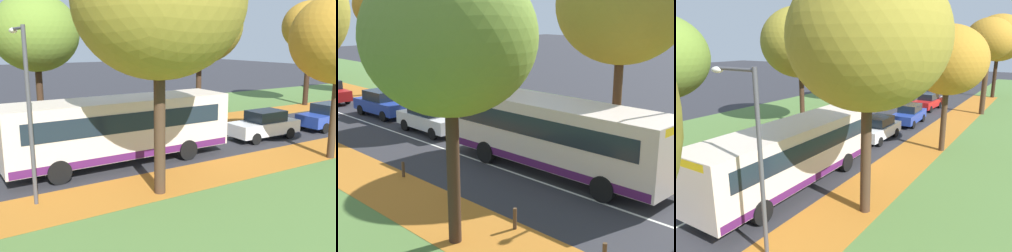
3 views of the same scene
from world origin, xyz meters
TOP-DOWN VIEW (x-y plane):
  - grass_verge_left at (-9.20, 20.00)m, footprint 12.00×90.00m
  - leaf_litter_left at (-4.60, 14.00)m, footprint 2.80×60.00m
  - grass_verge_right at (9.20, 20.00)m, footprint 12.00×90.00m
  - leaf_litter_right at (4.60, 14.00)m, footprint 2.80×60.00m
  - road_centre_line at (0.00, 20.00)m, footprint 0.12×80.00m
  - tree_left_mid at (-5.81, 21.23)m, footprint 6.06×6.06m
  - tree_left_far at (-5.38, 32.35)m, footprint 4.69×4.69m
  - tree_left_distant at (-5.93, 43.33)m, footprint 4.92×4.92m
  - tree_right_near at (5.35, 11.43)m, footprint 5.86×5.86m
  - tree_right_mid at (5.81, 20.63)m, footprint 4.58×4.58m
  - tree_right_far at (6.00, 33.16)m, footprint 4.20×4.20m
  - tree_right_distant at (5.39, 43.75)m, footprint 5.98×5.98m
  - bollard_fourth at (-3.60, 9.21)m, footprint 0.12×0.12m
  - bollard_fifth at (-3.57, 12.41)m, footprint 0.12×0.12m
  - bollard_sixth at (-3.52, 15.60)m, footprint 0.12×0.12m
  - streetlamp_right at (3.67, 7.28)m, footprint 1.89×0.28m
  - bus at (1.30, 11.73)m, footprint 2.71×10.41m
  - car_white_lead at (1.39, 20.63)m, footprint 1.80×4.21m
  - car_blue_following at (1.58, 26.02)m, footprint 1.91×4.26m
  - car_red_third_in_line at (1.01, 32.52)m, footprint 1.91×4.27m

SIDE VIEW (x-z plane):
  - road_centre_line at x=0.00m, z-range 0.00..0.01m
  - grass_verge_left at x=-9.20m, z-range 0.00..0.01m
  - grass_verge_right at x=9.20m, z-range 0.00..0.01m
  - leaf_litter_left at x=-4.60m, z-range 0.01..0.01m
  - leaf_litter_right at x=4.60m, z-range 0.01..0.01m
  - bollard_sixth at x=-3.52m, z-range 0.00..0.63m
  - bollard_fifth at x=-3.57m, z-range 0.00..0.66m
  - bollard_fourth at x=-3.60m, z-range 0.00..0.70m
  - car_white_lead at x=1.39m, z-range 0.00..1.62m
  - car_blue_following at x=1.58m, z-range 0.00..1.62m
  - car_red_third_in_line at x=1.01m, z-range 0.00..1.62m
  - bus at x=1.30m, z-range 0.21..3.19m
  - streetlamp_right at x=3.67m, z-range 0.74..6.74m
  - tree_right_mid at x=5.81m, z-range 1.75..9.40m
  - tree_left_distant at x=-5.93m, z-range 1.69..9.53m
  - tree_left_mid at x=-5.81m, z-range 1.90..11.19m
  - tree_left_far at x=-5.38m, z-range 2.22..10.97m
  - tree_right_far at x=6.00m, z-range 2.39..11.09m
  - tree_right_near at x=5.35m, z-range 2.06..11.49m
  - tree_right_distant at x=5.39m, z-range 2.13..11.81m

